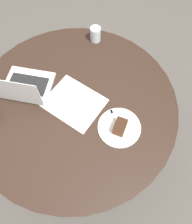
% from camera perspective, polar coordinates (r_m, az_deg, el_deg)
% --- Properties ---
extents(ground_plane, '(12.00, 12.00, 0.00)m').
position_cam_1_polar(ground_plane, '(2.06, -3.90, -7.38)').
color(ground_plane, '#4C4742').
extents(dining_table, '(1.32, 1.32, 0.73)m').
position_cam_1_polar(dining_table, '(1.51, -5.26, -0.02)').
color(dining_table, black).
rests_on(dining_table, ground_plane).
extents(paper_document, '(0.44, 0.41, 0.00)m').
position_cam_1_polar(paper_document, '(1.39, -5.83, 2.43)').
color(paper_document, white).
rests_on(paper_document, dining_table).
extents(plate, '(0.26, 0.26, 0.01)m').
position_cam_1_polar(plate, '(1.32, 6.08, -4.03)').
color(plate, silver).
rests_on(plate, dining_table).
extents(cake_slice, '(0.11, 0.12, 0.07)m').
position_cam_1_polar(cake_slice, '(1.28, 6.29, -3.82)').
color(cake_slice, brown).
rests_on(cake_slice, plate).
extents(fork, '(0.17, 0.06, 0.00)m').
position_cam_1_polar(fork, '(1.33, 4.76, -1.88)').
color(fork, silver).
rests_on(fork, plate).
extents(water_glass, '(0.08, 0.08, 0.11)m').
position_cam_1_polar(water_glass, '(1.68, -0.15, 19.66)').
color(water_glass, silver).
rests_on(water_glass, dining_table).
extents(laptop, '(0.40, 0.40, 0.24)m').
position_cam_1_polar(laptop, '(1.48, -18.05, 6.32)').
color(laptop, silver).
rests_on(laptop, dining_table).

